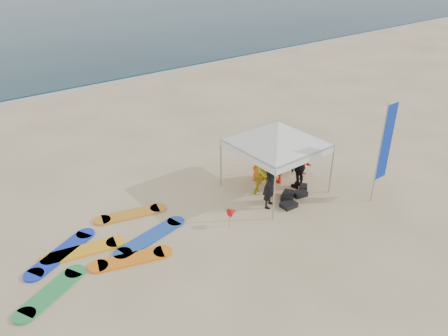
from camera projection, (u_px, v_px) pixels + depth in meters
ground at (254, 246)px, 12.72m from camera, size 120.00×120.00×0.00m
shoreline_foam at (48, 92)px, 25.43m from camera, size 160.00×1.20×0.01m
person_black_a at (270, 184)px, 14.23m from camera, size 0.75×0.67×1.72m
person_yellow at (267, 170)px, 14.91m from camera, size 1.16×1.09×1.90m
person_orange_a at (277, 160)px, 15.61m from camera, size 1.33×0.96×1.84m
person_black_b at (300, 166)px, 15.38m from camera, size 1.05×0.58×1.69m
person_orange_b at (261, 157)px, 15.85m from camera, size 1.05×0.93×1.81m
person_seated at (303, 163)px, 16.53m from camera, size 0.39×0.80×0.83m
canopy_tent at (278, 123)px, 14.47m from camera, size 3.85×3.85×2.90m
feather_flag at (385, 144)px, 14.11m from camera, size 0.59×0.04×3.52m
marker_pennant at (233, 211)px, 13.44m from camera, size 0.28×0.28×0.64m
gear_pile at (293, 196)px, 14.98m from camera, size 1.67×0.91×0.22m
surfboard_spread at (104, 249)px, 12.56m from camera, size 5.09×3.08×0.07m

